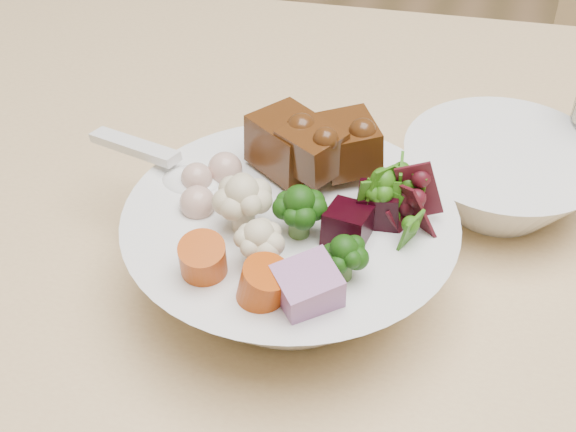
{
  "coord_description": "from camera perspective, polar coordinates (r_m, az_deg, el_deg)",
  "views": [
    {
      "loc": [
        -0.26,
        -0.44,
        1.17
      ],
      "look_at": [
        -0.37,
        -0.05,
        0.82
      ],
      "focal_mm": 50.0,
      "sensor_mm": 36.0,
      "label": 1
    }
  ],
  "objects": [
    {
      "name": "soup_spoon",
      "position": [
        0.57,
        -7.94,
        3.05
      ],
      "size": [
        0.12,
        0.07,
        0.02
      ],
      "rotation": [
        0.0,
        0.0,
        -0.38
      ],
      "color": "white",
      "rests_on": "food_bowl"
    },
    {
      "name": "side_bowl",
      "position": [
        0.65,
        14.9,
        2.64
      ],
      "size": [
        0.16,
        0.16,
        0.05
      ],
      "primitive_type": null,
      "color": "white",
      "rests_on": "dining_table"
    },
    {
      "name": "food_bowl",
      "position": [
        0.55,
        0.38,
        -2.16
      ],
      "size": [
        0.22,
        0.22,
        0.12
      ],
      "color": "white",
      "rests_on": "dining_table"
    }
  ]
}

